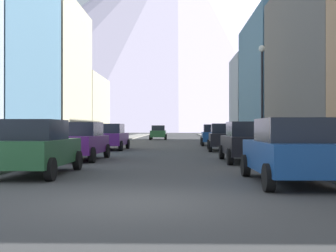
% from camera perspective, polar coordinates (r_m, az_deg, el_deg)
% --- Properties ---
extents(ground_plane, '(400.00, 400.00, 0.00)m').
position_cam_1_polar(ground_plane, '(9.05, -3.43, -9.94)').
color(ground_plane, '#3B3B3B').
extents(sidewalk_left, '(2.50, 100.00, 0.15)m').
position_cam_1_polar(sidewalk_left, '(44.46, -7.86, -2.06)').
color(sidewalk_left, gray).
rests_on(sidewalk_left, ground).
extents(sidewalk_right, '(2.50, 100.00, 0.15)m').
position_cam_1_polar(sidewalk_right, '(44.26, 8.35, -2.07)').
color(sidewalk_right, gray).
rests_on(sidewalk_right, ground).
extents(storefront_left_2, '(7.57, 10.77, 11.93)m').
position_cam_1_polar(storefront_left_2, '(38.70, -16.77, 6.13)').
color(storefront_left_2, beige).
rests_on(storefront_left_2, ground).
extents(storefront_left_3, '(7.08, 10.91, 7.16)m').
position_cam_1_polar(storefront_left_3, '(49.10, -12.52, 2.05)').
color(storefront_left_3, beige).
rests_on(storefront_left_3, ground).
extents(storefront_right_2, '(10.00, 13.49, 11.74)m').
position_cam_1_polar(storefront_right_2, '(42.97, 16.95, 5.38)').
color(storefront_right_2, slate).
rests_on(storefront_right_2, ground).
extents(storefront_right_3, '(9.83, 8.17, 9.98)m').
position_cam_1_polar(storefront_right_3, '(53.92, 13.55, 3.32)').
color(storefront_right_3, '#99A5B2').
rests_on(storefront_right_3, ground).
extents(car_left_0, '(2.09, 4.41, 1.78)m').
position_cam_1_polar(car_left_0, '(14.66, -16.80, -2.65)').
color(car_left_0, '#265933').
rests_on(car_left_0, ground).
extents(car_left_1, '(2.20, 4.46, 1.78)m').
position_cam_1_polar(car_left_1, '(20.90, -11.31, -1.92)').
color(car_left_1, '#591E72').
rests_on(car_left_1, ground).
extents(car_left_2, '(2.16, 4.45, 1.78)m').
position_cam_1_polar(car_left_2, '(30.09, -7.47, -1.39)').
color(car_left_2, '#591E72').
rests_on(car_left_2, ground).
extents(car_right_0, '(2.09, 4.41, 1.78)m').
position_cam_1_polar(car_right_0, '(12.38, 15.62, -3.11)').
color(car_right_0, '#19478C').
rests_on(car_right_0, ground).
extents(car_right_1, '(2.06, 4.40, 1.78)m').
position_cam_1_polar(car_right_1, '(19.61, 10.22, -2.03)').
color(car_right_1, black).
rests_on(car_right_1, ground).
extents(car_right_2, '(2.25, 4.48, 1.78)m').
position_cam_1_polar(car_right_2, '(28.91, 7.28, -1.44)').
color(car_right_2, black).
rests_on(car_right_2, ground).
extents(car_right_3, '(2.19, 4.46, 1.78)m').
position_cam_1_polar(car_right_3, '(37.27, 5.91, -1.16)').
color(car_right_3, '#19478C').
rests_on(car_right_3, ground).
extents(car_driving_0, '(2.06, 4.40, 1.78)m').
position_cam_1_polar(car_driving_0, '(54.57, -1.27, -0.85)').
color(car_driving_0, '#265933').
rests_on(car_driving_0, ground).
extents(potted_plant_1, '(0.72, 0.72, 0.97)m').
position_cam_1_polar(potted_plant_1, '(18.80, 20.71, -2.81)').
color(potted_plant_1, gray).
rests_on(potted_plant_1, sidewalk_right).
extents(potted_plant_2, '(0.55, 0.55, 0.77)m').
position_cam_1_polar(potted_plant_2, '(28.39, 13.96, -2.26)').
color(potted_plant_2, brown).
rests_on(potted_plant_2, sidewalk_right).
extents(pedestrian_0, '(0.36, 0.36, 1.74)m').
position_cam_1_polar(pedestrian_0, '(25.20, 13.86, -1.49)').
color(pedestrian_0, '#333338').
rests_on(pedestrian_0, sidewalk_right).
extents(pedestrian_1, '(0.36, 0.36, 1.52)m').
position_cam_1_polar(pedestrian_1, '(18.39, -21.11, -2.31)').
color(pedestrian_1, '#333338').
rests_on(pedestrian_1, sidewalk_left).
extents(pedestrian_2, '(0.36, 0.36, 1.55)m').
position_cam_1_polar(pedestrian_2, '(36.22, -9.93, -1.24)').
color(pedestrian_2, maroon).
rests_on(pedestrian_2, sidewalk_left).
extents(streetlamp_right, '(0.36, 0.36, 5.86)m').
position_cam_1_polar(streetlamp_right, '(24.34, 12.19, 5.60)').
color(streetlamp_right, black).
rests_on(streetlamp_right, sidewalk_right).
extents(mountain_backdrop, '(290.83, 290.83, 117.89)m').
position_cam_1_polar(mountain_backdrop, '(274.95, 1.27, 11.87)').
color(mountain_backdrop, silver).
rests_on(mountain_backdrop, ground).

